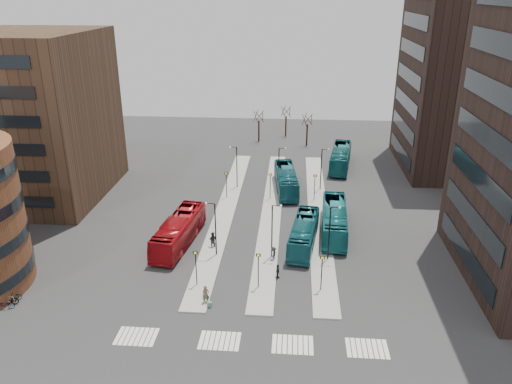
# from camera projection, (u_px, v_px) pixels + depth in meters

# --- Properties ---
(ground) EXTENTS (160.00, 160.00, 0.00)m
(ground) POSITION_uv_depth(u_px,v_px,m) (225.00, 376.00, 37.27)
(ground) COLOR #29292B
(ground) RESTS_ON ground
(island_left) EXTENTS (2.50, 45.00, 0.15)m
(island_left) POSITION_uv_depth(u_px,v_px,m) (226.00, 210.00, 65.22)
(island_left) COLOR gray
(island_left) RESTS_ON ground
(island_mid) EXTENTS (2.50, 45.00, 0.15)m
(island_mid) POSITION_uv_depth(u_px,v_px,m) (272.00, 211.00, 64.79)
(island_mid) COLOR gray
(island_mid) RESTS_ON ground
(island_right) EXTENTS (2.50, 45.00, 0.15)m
(island_right) POSITION_uv_depth(u_px,v_px,m) (318.00, 212.00, 64.35)
(island_right) COLOR gray
(island_right) RESTS_ON ground
(suitcase) EXTENTS (0.42, 0.33, 0.52)m
(suitcase) POSITION_uv_depth(u_px,v_px,m) (210.00, 304.00, 45.30)
(suitcase) COLOR navy
(suitcase) RESTS_ON ground
(red_bus) EXTENTS (4.21, 11.93, 3.25)m
(red_bus) POSITION_uv_depth(u_px,v_px,m) (179.00, 231.00, 56.03)
(red_bus) COLOR #9E0C13
(red_bus) RESTS_ON ground
(teal_bus_a) EXTENTS (3.82, 10.81, 2.95)m
(teal_bus_a) POSITION_uv_depth(u_px,v_px,m) (304.00, 233.00, 55.81)
(teal_bus_a) COLOR #12525C
(teal_bus_a) RESTS_ON ground
(teal_bus_b) EXTENTS (3.87, 11.60, 3.17)m
(teal_bus_b) POSITION_uv_depth(u_px,v_px,m) (286.00, 180.00, 71.05)
(teal_bus_b) COLOR #12505C
(teal_bus_b) RESTS_ON ground
(teal_bus_c) EXTENTS (3.39, 11.94, 3.29)m
(teal_bus_c) POSITION_uv_depth(u_px,v_px,m) (334.00, 220.00, 58.63)
(teal_bus_c) COLOR #166B70
(teal_bus_c) RESTS_ON ground
(teal_bus_d) EXTENTS (4.44, 12.15, 3.31)m
(teal_bus_d) POSITION_uv_depth(u_px,v_px,m) (341.00, 158.00, 80.24)
(teal_bus_d) COLOR #12555B
(teal_bus_d) RESTS_ON ground
(traveller) EXTENTS (0.77, 0.64, 1.82)m
(traveller) POSITION_uv_depth(u_px,v_px,m) (206.00, 295.00, 45.58)
(traveller) COLOR brown
(traveller) RESTS_ON ground
(commuter_a) EXTENTS (0.98, 0.80, 1.85)m
(commuter_a) POSITION_uv_depth(u_px,v_px,m) (213.00, 240.00, 55.55)
(commuter_a) COLOR black
(commuter_a) RESTS_ON ground
(commuter_b) EXTENTS (0.55, 0.95, 1.52)m
(commuter_b) POSITION_uv_depth(u_px,v_px,m) (278.00, 271.00, 49.68)
(commuter_b) COLOR black
(commuter_b) RESTS_ON ground
(commuter_c) EXTENTS (0.69, 1.05, 1.53)m
(commuter_c) POSITION_uv_depth(u_px,v_px,m) (274.00, 254.00, 52.95)
(commuter_c) COLOR black
(commuter_c) RESTS_ON ground
(bicycle_near) EXTENTS (1.82, 1.06, 0.90)m
(bicycle_near) POSITION_uv_depth(u_px,v_px,m) (4.00, 305.00, 44.92)
(bicycle_near) COLOR gray
(bicycle_near) RESTS_ON ground
(bicycle_mid) EXTENTS (1.92, 0.93, 1.11)m
(bicycle_mid) POSITION_uv_depth(u_px,v_px,m) (8.00, 300.00, 45.50)
(bicycle_mid) COLOR gray
(bicycle_mid) RESTS_ON ground
(bicycle_far) EXTENTS (1.67, 1.11, 0.83)m
(bicycle_far) POSITION_uv_depth(u_px,v_px,m) (13.00, 296.00, 46.22)
(bicycle_far) COLOR gray
(bicycle_far) RESTS_ON ground
(crosswalk_stripes) EXTENTS (22.35, 2.40, 0.01)m
(crosswalk_stripes) POSITION_uv_depth(u_px,v_px,m) (253.00, 342.00, 40.84)
(crosswalk_stripes) COLOR silver
(crosswalk_stripes) RESTS_ON ground
(office_block) EXTENTS (25.00, 20.12, 22.00)m
(office_block) POSITION_uv_depth(u_px,v_px,m) (6.00, 116.00, 66.93)
(office_block) COLOR #452E20
(office_block) RESTS_ON ground
(tower_far) EXTENTS (20.12, 20.00, 30.00)m
(tower_far) POSITION_uv_depth(u_px,v_px,m) (477.00, 73.00, 75.44)
(tower_far) COLOR black
(tower_far) RESTS_ON ground
(sign_poles) EXTENTS (12.45, 22.12, 3.65)m
(sign_poles) POSITION_uv_depth(u_px,v_px,m) (265.00, 217.00, 57.47)
(sign_poles) COLOR black
(sign_poles) RESTS_ON ground
(lamp_posts) EXTENTS (14.04, 20.24, 6.12)m
(lamp_posts) POSITION_uv_depth(u_px,v_px,m) (276.00, 192.00, 61.57)
(lamp_posts) COLOR black
(lamp_posts) RESTS_ON ground
(bare_trees) EXTENTS (10.97, 8.14, 5.90)m
(bare_trees) POSITION_uv_depth(u_px,v_px,m) (284.00, 127.00, 93.89)
(bare_trees) COLOR black
(bare_trees) RESTS_ON ground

